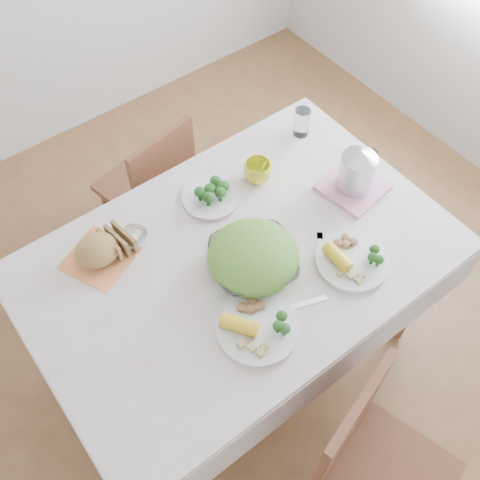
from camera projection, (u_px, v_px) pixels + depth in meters
floor at (239, 347)px, 2.62m from camera, size 3.60×3.60×0.00m
dining_table at (239, 308)px, 2.31m from camera, size 1.40×0.90×0.75m
tablecloth at (239, 257)px, 2.00m from camera, size 1.50×1.00×0.01m
chair_near at (388, 475)px, 1.85m from camera, size 0.49×0.49×0.88m
chair_far at (143, 175)px, 2.62m from camera, size 0.43×0.43×0.82m
salad_bowl at (253, 261)px, 1.94m from camera, size 0.39×0.39×0.07m
dinner_plate_left at (258, 328)px, 1.82m from camera, size 0.33×0.33×0.02m
dinner_plate_right at (352, 261)px, 1.97m from camera, size 0.34×0.34×0.02m
broccoli_plate at (211, 198)px, 2.14m from camera, size 0.29×0.29×0.02m
napkin at (100, 258)px, 1.99m from camera, size 0.29×0.29×0.00m
bread_loaf at (97, 249)px, 1.94m from camera, size 0.17×0.17×0.09m
fruit_bowl at (134, 238)px, 2.02m from camera, size 0.13×0.13×0.03m
yellow_mug at (257, 171)px, 2.18m from camera, size 0.14×0.14×0.09m
glass_tumbler at (302, 122)px, 2.31m from camera, size 0.07×0.07×0.12m
pink_tray at (353, 187)px, 2.18m from camera, size 0.25×0.25×0.02m
electric_kettle at (358, 167)px, 2.08m from camera, size 0.15×0.15×0.19m
fork_left at (261, 307)px, 1.88m from camera, size 0.10×0.18×0.00m
fork_right at (321, 253)px, 2.00m from camera, size 0.13×0.15×0.00m
knife at (302, 304)px, 1.88m from camera, size 0.18×0.08×0.00m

